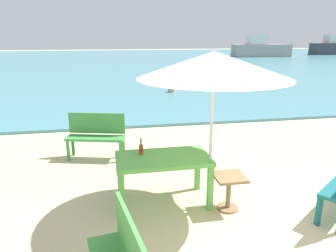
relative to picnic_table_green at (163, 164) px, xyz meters
name	(u,v)px	position (x,y,z in m)	size (l,w,h in m)	color
ground_plane	(244,226)	(0.98, -0.82, -0.65)	(120.00, 120.00, 0.00)	beige
sea_water	(124,61)	(0.98, 29.18, -0.61)	(120.00, 50.00, 0.08)	teal
picnic_table_green	(163,164)	(0.00, 0.00, 0.00)	(1.40, 0.80, 0.76)	#60B24C
beer_bottle_amber	(141,149)	(-0.31, 0.16, 0.20)	(0.07, 0.07, 0.26)	brown
patio_umbrella	(214,65)	(0.66, -0.23, 1.47)	(2.10, 2.10, 2.30)	silver
side_table_wood	(229,187)	(0.92, -0.36, -0.30)	(0.44, 0.44, 0.54)	olive
bench_green_right	(96,133)	(-1.05, 2.14, -0.11)	(1.25, 0.66, 0.95)	#3D8C42
swimmer_person	(172,88)	(2.03, 9.40, -0.41)	(0.34, 0.34, 0.41)	tan
boat_fishing_trawler	(261,49)	(17.64, 32.23, 0.36)	(7.09, 1.93, 2.58)	gray
boat_cargo_ship	(336,47)	(30.13, 34.92, 0.38)	(7.26, 1.98, 2.64)	#38383F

